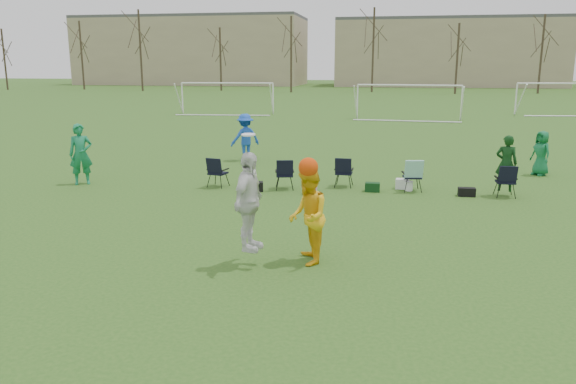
% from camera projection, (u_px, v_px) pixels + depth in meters
% --- Properties ---
extents(ground, '(260.00, 260.00, 0.00)m').
position_uv_depth(ground, '(228.00, 280.00, 10.32)').
color(ground, '#2A561B').
rests_on(ground, ground).
extents(fielder_green_near, '(0.87, 0.78, 2.00)m').
position_uv_depth(fielder_green_near, '(81.00, 154.00, 18.34)').
color(fielder_green_near, '#167D4F').
rests_on(fielder_green_near, ground).
extents(fielder_blue, '(1.40, 1.34, 1.91)m').
position_uv_depth(fielder_blue, '(245.00, 137.00, 22.88)').
color(fielder_blue, blue).
rests_on(fielder_blue, ground).
extents(fielder_green_far, '(0.85, 0.92, 1.59)m').
position_uv_depth(fielder_green_far, '(541.00, 153.00, 19.87)').
color(fielder_green_far, '#126A3A').
rests_on(fielder_green_far, ground).
extents(center_contest, '(1.87, 1.55, 2.61)m').
position_uv_depth(center_contest, '(283.00, 209.00, 10.89)').
color(center_contest, white).
rests_on(center_contest, ground).
extents(sideline_setup, '(9.55, 1.73, 1.84)m').
position_uv_depth(sideline_setup, '(378.00, 174.00, 17.43)').
color(sideline_setup, '#0E3513').
rests_on(sideline_setup, ground).
extents(goal_left, '(7.39, 0.76, 2.46)m').
position_uv_depth(goal_left, '(227.00, 89.00, 44.25)').
color(goal_left, white).
rests_on(goal_left, ground).
extents(goal_mid, '(7.40, 0.63, 2.46)m').
position_uv_depth(goal_mid, '(409.00, 92.00, 39.87)').
color(goal_mid, white).
rests_on(goal_mid, ground).
extents(goal_right, '(7.35, 1.14, 2.46)m').
position_uv_depth(goal_right, '(565.00, 90.00, 43.51)').
color(goal_right, white).
rests_on(goal_right, ground).
extents(tree_line, '(110.28, 3.28, 11.40)m').
position_uv_depth(tree_line, '(374.00, 55.00, 76.11)').
color(tree_line, '#382B21').
rests_on(tree_line, ground).
extents(building_row, '(126.00, 16.00, 13.00)m').
position_uv_depth(building_row, '(416.00, 52.00, 99.84)').
color(building_row, tan).
rests_on(building_row, ground).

